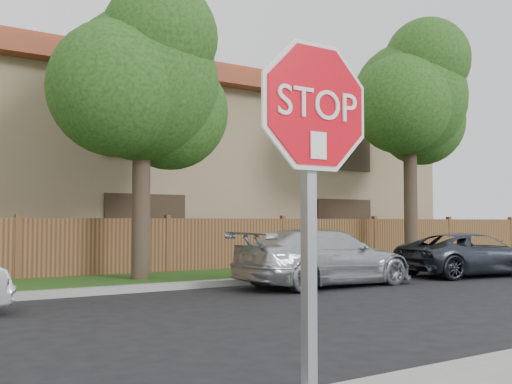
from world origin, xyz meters
TOP-DOWN VIEW (x-y plane):
  - far_curb at (0.00, 8.15)m, footprint 70.00×0.30m
  - grass_strip at (0.00, 9.80)m, footprint 70.00×3.00m
  - fence at (0.00, 11.40)m, footprint 70.00×0.12m
  - tree_mid at (2.52, 9.57)m, footprint 4.80×3.90m
  - tree_right at (12.02, 9.57)m, footprint 4.80×3.90m
  - stop_sign at (-1.09, -1.48)m, footprint 1.01×0.13m
  - sedan_right at (5.91, 6.81)m, footprint 4.65×2.00m
  - sedan_far_right at (11.05, 6.62)m, footprint 4.55×2.66m

SIDE VIEW (x-z plane):
  - grass_strip at x=0.00m, z-range 0.00..0.12m
  - far_curb at x=0.00m, z-range 0.00..0.15m
  - sedan_far_right at x=11.05m, z-range 0.00..1.19m
  - sedan_right at x=5.91m, z-range 0.00..1.33m
  - fence at x=0.00m, z-range 0.00..1.60m
  - stop_sign at x=-1.09m, z-range 0.55..3.11m
  - tree_mid at x=2.52m, z-range 1.20..8.55m
  - tree_right at x=12.02m, z-range 1.47..9.67m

